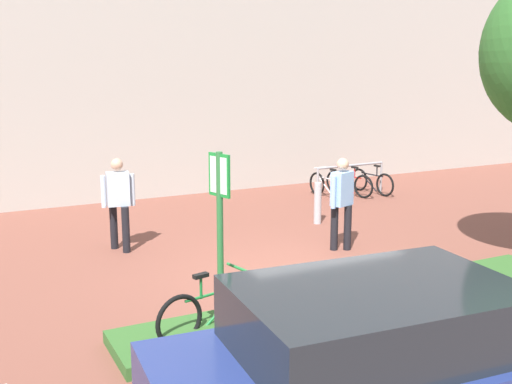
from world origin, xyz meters
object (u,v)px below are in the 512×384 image
(bike_at_sign, at_px, (214,309))
(bike_rack_cluster, at_px, (350,183))
(parking_sign_post, at_px, (220,219))
(car_navy_sedan, at_px, (389,367))
(person_casual_tan, at_px, (342,198))
(person_shirt_white, at_px, (118,198))
(bollard_steel, at_px, (318,203))

(bike_at_sign, distance_m, bike_rack_cluster, 9.03)
(parking_sign_post, relative_size, bike_at_sign, 1.44)
(bike_at_sign, relative_size, car_navy_sedan, 0.37)
(parking_sign_post, xyz_separation_m, bike_at_sign, (-0.03, 0.16, -1.20))
(person_casual_tan, distance_m, car_navy_sedan, 6.04)
(parking_sign_post, xyz_separation_m, person_shirt_white, (-0.16, 4.31, -0.57))
(bike_rack_cluster, xyz_separation_m, person_casual_tan, (-2.95, -3.92, 0.63))
(bollard_steel, relative_size, person_shirt_white, 0.52)
(bike_rack_cluster, distance_m, person_shirt_white, 6.98)
(bike_rack_cluster, height_order, person_shirt_white, person_shirt_white)
(car_navy_sedan, bearing_deg, parking_sign_post, 99.52)
(bike_at_sign, relative_size, bike_rack_cluster, 0.78)
(person_casual_tan, height_order, car_navy_sedan, person_casual_tan)
(parking_sign_post, height_order, person_casual_tan, parking_sign_post)
(bollard_steel, height_order, person_shirt_white, person_shirt_white)
(parking_sign_post, distance_m, person_casual_tan, 4.35)
(parking_sign_post, distance_m, bike_rack_cluster, 9.19)
(person_casual_tan, relative_size, car_navy_sedan, 0.39)
(bike_at_sign, distance_m, car_navy_sedan, 2.92)
(bike_at_sign, bearing_deg, person_casual_tan, 33.72)
(person_shirt_white, xyz_separation_m, person_casual_tan, (3.66, -1.79, 0.00))
(person_casual_tan, bearing_deg, bike_rack_cluster, 53.04)
(bike_at_sign, distance_m, person_shirt_white, 4.20)
(bollard_steel, xyz_separation_m, person_casual_tan, (-0.65, -1.83, 0.53))
(parking_sign_post, distance_m, car_navy_sedan, 2.85)
(parking_sign_post, distance_m, bollard_steel, 6.11)
(bike_rack_cluster, bearing_deg, bollard_steel, -137.82)
(bike_at_sign, relative_size, person_shirt_white, 0.96)
(bike_at_sign, xyz_separation_m, bollard_steel, (4.18, 4.19, 0.10))
(car_navy_sedan, bearing_deg, person_casual_tan, 59.70)
(person_shirt_white, height_order, car_navy_sedan, person_shirt_white)
(bike_rack_cluster, bearing_deg, bike_at_sign, -135.91)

